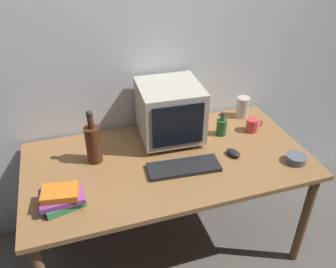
% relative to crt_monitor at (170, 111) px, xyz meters
% --- Properties ---
extents(ground_plane, '(6.00, 6.00, 0.00)m').
position_rel_crt_monitor_xyz_m(ground_plane, '(-0.08, -0.23, -0.95)').
color(ground_plane, '#56514C').
extents(back_wall, '(4.00, 0.08, 2.50)m').
position_rel_crt_monitor_xyz_m(back_wall, '(-0.08, 0.27, 0.30)').
color(back_wall, silver).
rests_on(back_wall, ground).
extents(desk, '(1.70, 0.88, 0.76)m').
position_rel_crt_monitor_xyz_m(desk, '(-0.08, -0.23, -0.27)').
color(desk, olive).
rests_on(desk, ground).
extents(crt_monitor, '(0.40, 0.40, 0.37)m').
position_rel_crt_monitor_xyz_m(crt_monitor, '(0.00, 0.00, 0.00)').
color(crt_monitor, '#B2AD9E').
rests_on(crt_monitor, desk).
extents(keyboard, '(0.43, 0.18, 0.02)m').
position_rel_crt_monitor_xyz_m(keyboard, '(-0.03, -0.35, -0.18)').
color(keyboard, black).
rests_on(keyboard, desk).
extents(computer_mouse, '(0.09, 0.11, 0.04)m').
position_rel_crt_monitor_xyz_m(computer_mouse, '(0.31, -0.31, -0.17)').
color(computer_mouse, black).
rests_on(computer_mouse, desk).
extents(bottle_tall, '(0.09, 0.09, 0.34)m').
position_rel_crt_monitor_xyz_m(bottle_tall, '(-0.50, -0.11, -0.07)').
color(bottle_tall, '#472314').
rests_on(bottle_tall, desk).
extents(bottle_short, '(0.07, 0.07, 0.17)m').
position_rel_crt_monitor_xyz_m(bottle_short, '(0.34, -0.07, -0.13)').
color(bottle_short, '#1E4C23').
rests_on(bottle_short, desk).
extents(book_stack, '(0.23, 0.18, 0.10)m').
position_rel_crt_monitor_xyz_m(book_stack, '(-0.71, -0.43, -0.14)').
color(book_stack, '#33894C').
rests_on(book_stack, desk).
extents(mug, '(0.12, 0.08, 0.09)m').
position_rel_crt_monitor_xyz_m(mug, '(0.55, -0.10, -0.15)').
color(mug, '#CC383D').
rests_on(mug, desk).
extents(cd_spindle, '(0.12, 0.12, 0.04)m').
position_rel_crt_monitor_xyz_m(cd_spindle, '(0.63, -0.48, -0.17)').
color(cd_spindle, '#595B66').
rests_on(cd_spindle, desk).
extents(metal_canister, '(0.09, 0.09, 0.15)m').
position_rel_crt_monitor_xyz_m(metal_canister, '(0.58, 0.10, -0.12)').
color(metal_canister, '#B7B2A8').
rests_on(metal_canister, desk).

